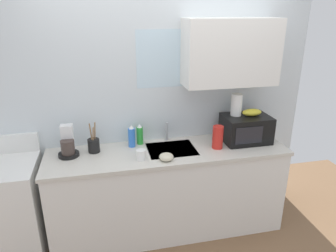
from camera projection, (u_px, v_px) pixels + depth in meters
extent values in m
cube|color=silver|center=(161.00, 105.00, 3.22)|extent=(3.09, 0.10, 2.50)
cube|color=white|center=(231.00, 52.00, 2.97)|extent=(0.90, 0.32, 0.62)
cube|color=silver|center=(165.00, 59.00, 3.03)|extent=(0.56, 0.02, 0.55)
cube|color=white|center=(168.00, 192.00, 3.19)|extent=(2.29, 0.60, 0.86)
cube|color=beige|center=(168.00, 152.00, 3.03)|extent=(2.32, 0.63, 0.03)
cube|color=#9EA0A5|center=(171.00, 156.00, 3.08)|extent=(0.46, 0.38, 0.14)
cylinder|color=#B2B5BA|center=(167.00, 132.00, 3.22)|extent=(0.03, 0.03, 0.19)
cube|color=white|center=(8.00, 210.00, 2.88)|extent=(0.60, 0.60, 0.90)
cube|color=white|center=(5.00, 144.00, 2.94)|extent=(0.60, 0.04, 0.18)
cube|color=black|center=(246.00, 129.00, 3.19)|extent=(0.46, 0.34, 0.27)
cube|color=black|center=(249.00, 135.00, 3.02)|extent=(0.28, 0.01, 0.17)
ellipsoid|color=gold|center=(252.00, 112.00, 3.14)|extent=(0.20, 0.11, 0.07)
cylinder|color=white|center=(236.00, 105.00, 3.13)|extent=(0.11, 0.11, 0.22)
cylinder|color=black|center=(69.00, 155.00, 2.91)|extent=(0.19, 0.19, 0.03)
cylinder|color=#3F332D|center=(68.00, 147.00, 2.87)|extent=(0.12, 0.12, 0.13)
cube|color=silver|center=(68.00, 138.00, 2.92)|extent=(0.11, 0.09, 0.26)
cylinder|color=green|center=(140.00, 136.00, 3.14)|extent=(0.06, 0.06, 0.18)
cone|color=white|center=(140.00, 126.00, 3.10)|extent=(0.05, 0.05, 0.04)
cylinder|color=blue|center=(132.00, 137.00, 3.08)|extent=(0.07, 0.07, 0.19)
cone|color=white|center=(131.00, 127.00, 3.04)|extent=(0.05, 0.05, 0.04)
cylinder|color=red|center=(218.00, 137.00, 3.04)|extent=(0.10, 0.10, 0.22)
cylinder|color=white|center=(141.00, 155.00, 2.82)|extent=(0.08, 0.08, 0.09)
cylinder|color=black|center=(94.00, 146.00, 2.97)|extent=(0.11, 0.11, 0.13)
cylinder|color=olive|center=(91.00, 136.00, 2.93)|extent=(0.03, 0.02, 0.25)
cylinder|color=olive|center=(95.00, 135.00, 2.95)|extent=(0.03, 0.03, 0.26)
cylinder|color=olive|center=(93.00, 138.00, 2.92)|extent=(0.03, 0.02, 0.22)
ellipsoid|color=beige|center=(166.00, 157.00, 2.82)|extent=(0.13, 0.13, 0.06)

